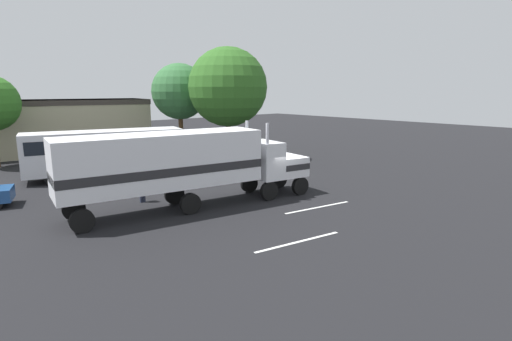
# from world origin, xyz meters

# --- Properties ---
(ground_plane) EXTENTS (120.00, 120.00, 0.00)m
(ground_plane) POSITION_xyz_m (0.00, 0.00, 0.00)
(ground_plane) COLOR black
(lane_stripe_near) EXTENTS (4.36, 0.94, 0.01)m
(lane_stripe_near) POSITION_xyz_m (-0.58, -3.50, 0.01)
(lane_stripe_near) COLOR silver
(lane_stripe_near) RESTS_ON ground_plane
(lane_stripe_mid) EXTENTS (4.36, 0.90, 0.01)m
(lane_stripe_mid) POSITION_xyz_m (-5.19, -6.23, 0.01)
(lane_stripe_mid) COLOR silver
(lane_stripe_mid) RESTS_ON ground_plane
(semi_truck) EXTENTS (14.38, 4.86, 4.50)m
(semi_truck) POSITION_xyz_m (-6.09, 1.28, 2.52)
(semi_truck) COLOR white
(semi_truck) RESTS_ON ground_plane
(person_bystander) EXTENTS (0.35, 0.47, 1.63)m
(person_bystander) POSITION_xyz_m (-7.18, 3.97, 0.89)
(person_bystander) COLOR #2D3347
(person_bystander) RESTS_ON ground_plane
(parked_bus) EXTENTS (11.29, 5.31, 3.40)m
(parked_bus) POSITION_xyz_m (-5.85, 12.16, 2.07)
(parked_bus) COLOR silver
(parked_bus) RESTS_ON ground_plane
(tree_left) EXTENTS (5.41, 5.41, 8.84)m
(tree_left) POSITION_xyz_m (4.03, 17.74, 6.12)
(tree_left) COLOR brown
(tree_left) RESTS_ON ground_plane
(tree_center) EXTENTS (7.04, 7.04, 10.07)m
(tree_center) POSITION_xyz_m (5.52, 12.06, 6.54)
(tree_center) COLOR brown
(tree_center) RESTS_ON ground_plane
(building_backdrop) EXTENTS (24.16, 9.86, 5.33)m
(building_backdrop) POSITION_xyz_m (-7.83, 27.14, 2.88)
(building_backdrop) COLOR #B7AD8C
(building_backdrop) RESTS_ON ground_plane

